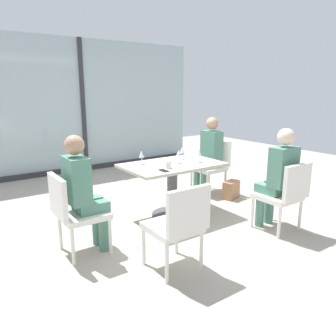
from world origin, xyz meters
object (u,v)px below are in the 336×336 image
at_px(dining_table_main, 172,177).
at_px(chair_front_left, 178,223).
at_px(chair_side_end, 74,210).
at_px(person_side_end, 83,189).
at_px(person_front_right, 278,174).
at_px(wine_glass_0, 179,153).
at_px(cell_phone_on_table, 164,171).
at_px(wine_glass_2, 142,154).
at_px(wine_glass_3, 182,150).
at_px(handbag_0, 231,190).
at_px(coffee_cup, 169,165).
at_px(chair_front_right, 285,193).
at_px(wine_glass_1, 199,153).
at_px(chair_far_right, 213,163).
at_px(person_far_right, 209,152).

xyz_separation_m(dining_table_main, chair_front_left, (-0.79, -1.20, -0.04)).
distance_m(chair_side_end, person_side_end, 0.23).
bearing_deg(dining_table_main, person_front_right, -54.13).
bearing_deg(chair_side_end, wine_glass_0, 10.64).
relative_size(dining_table_main, cell_phone_on_table, 9.06).
distance_m(person_front_right, wine_glass_2, 1.74).
distance_m(wine_glass_3, cell_phone_on_table, 0.72).
xyz_separation_m(chair_side_end, handbag_0, (2.66, 0.36, -0.36)).
relative_size(coffee_cup, cell_phone_on_table, 0.62).
xyz_separation_m(wine_glass_3, handbag_0, (0.93, -0.09, -0.72)).
xyz_separation_m(chair_front_right, person_front_right, (-0.00, 0.11, 0.20)).
relative_size(wine_glass_0, wine_glass_1, 1.00).
xyz_separation_m(chair_side_end, person_side_end, (0.11, -0.00, 0.20)).
distance_m(chair_far_right, wine_glass_0, 1.25).
bearing_deg(chair_side_end, cell_phone_on_table, 2.50).
xyz_separation_m(dining_table_main, cell_phone_on_table, (-0.32, -0.27, 0.19)).
distance_m(dining_table_main, chair_far_right, 1.27).
bearing_deg(wine_glass_1, chair_side_end, -174.30).
distance_m(chair_front_left, person_front_right, 1.60).
height_order(wine_glass_1, wine_glass_2, same).
xyz_separation_m(chair_front_left, cell_phone_on_table, (0.47, 0.94, 0.24)).
height_order(wine_glass_1, wine_glass_3, same).
bearing_deg(cell_phone_on_table, chair_front_right, -40.88).
bearing_deg(person_front_right, wine_glass_3, 113.20).
xyz_separation_m(wine_glass_2, wine_glass_3, (0.61, -0.08, 0.00)).
distance_m(wine_glass_0, cell_phone_on_table, 0.49).
bearing_deg(chair_side_end, chair_front_right, -21.47).
bearing_deg(coffee_cup, wine_glass_1, 6.27).
bearing_deg(chair_front_left, wine_glass_3, 51.70).
xyz_separation_m(person_far_right, wine_glass_1, (-0.72, -0.61, 0.16)).
height_order(wine_glass_2, handbag_0, wine_glass_2).
height_order(wine_glass_0, coffee_cup, wine_glass_0).
height_order(chair_side_end, wine_glass_2, wine_glass_2).
bearing_deg(person_side_end, coffee_cup, 5.97).
xyz_separation_m(chair_front_left, wine_glass_0, (0.88, 1.18, 0.37)).
height_order(wine_glass_2, wine_glass_3, same).
height_order(chair_far_right, chair_front_left, same).
distance_m(chair_side_end, wine_glass_2, 1.29).
distance_m(cell_phone_on_table, handbag_0, 1.65).
bearing_deg(wine_glass_0, person_front_right, -56.66).
xyz_separation_m(person_front_right, cell_phone_on_table, (-1.11, 0.83, 0.03)).
xyz_separation_m(person_side_end, handbag_0, (2.55, 0.36, -0.56)).
bearing_deg(chair_side_end, person_front_right, -19.03).
height_order(wine_glass_3, coffee_cup, wine_glass_3).
height_order(dining_table_main, chair_far_right, chair_far_right).
bearing_deg(person_front_right, chair_front_right, -90.00).
bearing_deg(person_side_end, cell_phone_on_table, 2.77).
height_order(person_far_right, coffee_cup, person_far_right).
bearing_deg(chair_front_left, person_far_right, 42.03).
xyz_separation_m(person_far_right, cell_phone_on_table, (-1.39, -0.74, 0.03)).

